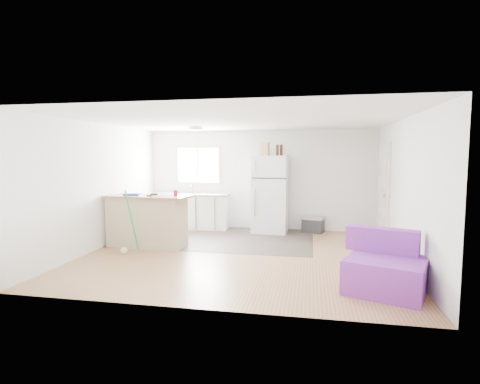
# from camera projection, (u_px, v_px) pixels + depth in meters

# --- Properties ---
(room) EXTENTS (5.51, 5.01, 2.41)m
(room) POSITION_uv_depth(u_px,v_px,m) (240.00, 189.00, 6.68)
(room) COLOR olive
(room) RESTS_ON ground
(vinyl_zone) EXTENTS (4.05, 2.50, 0.00)m
(vinyl_zone) POSITION_uv_depth(u_px,v_px,m) (218.00, 238.00, 8.15)
(vinyl_zone) COLOR #38302A
(vinyl_zone) RESTS_ON floor
(window) EXTENTS (1.18, 0.06, 0.98)m
(window) POSITION_uv_depth(u_px,v_px,m) (198.00, 165.00, 9.37)
(window) COLOR white
(window) RESTS_ON back_wall
(interior_door) EXTENTS (0.11, 0.92, 2.10)m
(interior_door) POSITION_uv_depth(u_px,v_px,m) (384.00, 193.00, 7.71)
(interior_door) COLOR white
(interior_door) RESTS_ON right_wall
(ceiling_fixture) EXTENTS (0.30, 0.30, 0.07)m
(ceiling_fixture) POSITION_uv_depth(u_px,v_px,m) (196.00, 129.00, 7.96)
(ceiling_fixture) COLOR white
(ceiling_fixture) RESTS_ON ceiling
(kitchen_cabinets) EXTENTS (1.96, 0.71, 1.13)m
(kitchen_cabinets) POSITION_uv_depth(u_px,v_px,m) (190.00, 211.00, 9.21)
(kitchen_cabinets) COLOR white
(kitchen_cabinets) RESTS_ON floor
(peninsula) EXTENTS (1.70, 0.78, 1.02)m
(peninsula) POSITION_uv_depth(u_px,v_px,m) (147.00, 221.00, 7.31)
(peninsula) COLOR #BEB189
(peninsula) RESTS_ON floor
(refrigerator) EXTENTS (0.82, 0.78, 1.79)m
(refrigerator) POSITION_uv_depth(u_px,v_px,m) (271.00, 194.00, 8.72)
(refrigerator) COLOR white
(refrigerator) RESTS_ON floor
(cooler) EXTENTS (0.56, 0.46, 0.37)m
(cooler) POSITION_uv_depth(u_px,v_px,m) (313.00, 224.00, 8.73)
(cooler) COLOR #2B2B2D
(cooler) RESTS_ON floor
(purple_seat) EXTENTS (1.21, 1.20, 0.78)m
(purple_seat) POSITION_uv_depth(u_px,v_px,m) (385.00, 269.00, 4.95)
(purple_seat) COLOR purple
(purple_seat) RESTS_ON floor
(cleaner_jug) EXTENTS (0.14, 0.11, 0.30)m
(cleaner_jug) POSITION_uv_depth(u_px,v_px,m) (171.00, 244.00, 7.05)
(cleaner_jug) COLOR silver
(cleaner_jug) RESTS_ON floor
(mop) EXTENTS (0.24, 0.33, 1.19)m
(mop) POSITION_uv_depth(u_px,v_px,m) (126.00, 241.00, 6.82)
(mop) COLOR green
(mop) RESTS_ON floor
(red_cup) EXTENTS (0.11, 0.11, 0.12)m
(red_cup) POSITION_uv_depth(u_px,v_px,m) (176.00, 193.00, 7.16)
(red_cup) COLOR red
(red_cup) RESTS_ON peninsula
(blue_tray) EXTENTS (0.34, 0.29, 0.04)m
(blue_tray) POSITION_uv_depth(u_px,v_px,m) (132.00, 194.00, 7.28)
(blue_tray) COLOR #121DAE
(blue_tray) RESTS_ON peninsula
(tool_a) EXTENTS (0.15, 0.09, 0.03)m
(tool_a) POSITION_uv_depth(u_px,v_px,m) (154.00, 194.00, 7.32)
(tool_a) COLOR black
(tool_a) RESTS_ON peninsula
(tool_b) EXTENTS (0.10, 0.05, 0.03)m
(tool_b) POSITION_uv_depth(u_px,v_px,m) (149.00, 196.00, 7.09)
(tool_b) COLOR black
(tool_b) RESTS_ON peninsula
(cardboard_box) EXTENTS (0.22, 0.15, 0.30)m
(cardboard_box) POSITION_uv_depth(u_px,v_px,m) (265.00, 149.00, 8.63)
(cardboard_box) COLOR tan
(cardboard_box) RESTS_ON refrigerator
(bottle_left) EXTENTS (0.07, 0.07, 0.25)m
(bottle_left) POSITION_uv_depth(u_px,v_px,m) (277.00, 150.00, 8.49)
(bottle_left) COLOR #39170A
(bottle_left) RESTS_ON refrigerator
(bottle_right) EXTENTS (0.08, 0.08, 0.25)m
(bottle_right) POSITION_uv_depth(u_px,v_px,m) (281.00, 150.00, 8.56)
(bottle_right) COLOR #39170A
(bottle_right) RESTS_ON refrigerator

